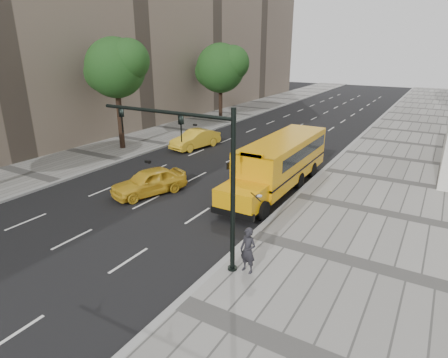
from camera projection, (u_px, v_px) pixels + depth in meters
The scene contains 12 objects.
ground at pixel (209, 179), 24.70m from camera, with size 140.00×140.00×0.00m, color black.
sidewalk_museum at pixel (409, 219), 18.90m from camera, with size 12.00×140.00×0.15m, color gray.
sidewalk_far at pixel (94, 155), 29.96m from camera, with size 6.00×140.00×0.15m, color gray.
curb_museum at pixel (296, 196), 21.79m from camera, with size 0.30×140.00×0.15m, color gray.
curb_far at pixel (121, 161), 28.52m from camera, with size 0.30×140.00×0.15m, color gray.
tree_b at pixel (116, 67), 29.61m from camera, with size 5.31×4.72×9.04m.
tree_c at pixel (221, 68), 42.90m from camera, with size 6.25×5.56×8.69m.
school_bus at pixel (281, 159), 22.91m from camera, with size 2.96×11.56×3.19m.
taxi_near at pixel (149, 182), 22.07m from camera, with size 1.82×4.52×1.54m, color gold.
taxi_far at pixel (195, 139), 32.06m from camera, with size 1.65×4.73×1.56m, color gold.
pedestrian at pixel (248, 250), 14.08m from camera, with size 0.67×0.44×1.83m, color black.
traffic_signal at pixel (200, 167), 13.87m from camera, with size 6.18×0.36×6.40m.
Camera 1 is at (12.70, -19.50, 8.33)m, focal length 30.00 mm.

